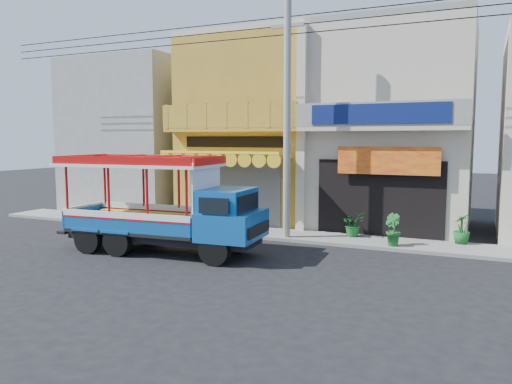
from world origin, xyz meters
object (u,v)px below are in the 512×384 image
potted_plant_a (353,224)px  potted_plant_b (392,230)px  green_sign (204,218)px  utility_pole (291,100)px  songthaew_truck (175,207)px  potted_plant_c (462,229)px

potted_plant_a → potted_plant_b: (1.57, -1.01, 0.08)m
green_sign → potted_plant_b: size_ratio=0.92×
utility_pole → songthaew_truck: size_ratio=4.09×
utility_pole → potted_plant_c: size_ratio=27.62×
potted_plant_a → potted_plant_c: bearing=-39.4°
songthaew_truck → potted_plant_c: (8.27, 4.94, -0.88)m
green_sign → potted_plant_b: 7.40m
potted_plant_a → potted_plant_b: potted_plant_b is taller
potted_plant_c → utility_pole: bearing=-53.7°
utility_pole → songthaew_truck: utility_pole is taller
utility_pole → potted_plant_a: bearing=29.2°
green_sign → potted_plant_b: potted_plant_b is taller
potted_plant_a → potted_plant_b: 1.87m
songthaew_truck → potted_plant_c: bearing=30.9°
potted_plant_a → songthaew_truck: bearing=-178.2°
utility_pole → green_sign: bearing=174.7°
songthaew_truck → green_sign: songthaew_truck is taller
potted_plant_a → potted_plant_c: size_ratio=0.91×
utility_pole → potted_plant_b: (3.60, 0.12, -4.38)m
potted_plant_a → potted_plant_c: 3.68m
utility_pole → potted_plant_b: bearing=1.8°
songthaew_truck → potted_plant_b: size_ratio=6.39×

